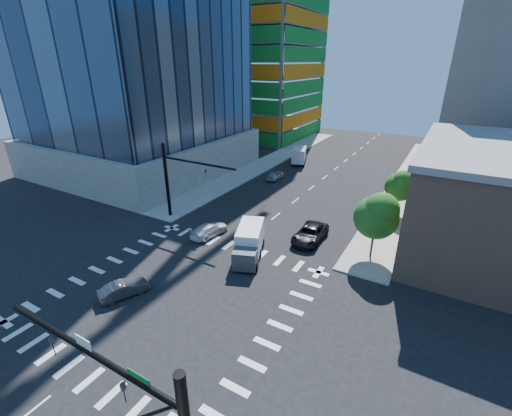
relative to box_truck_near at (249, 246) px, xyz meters
The scene contains 14 objects.
ground 8.35m from the box_truck_near, 104.83° to the right, with size 160.00×160.00×0.00m, color black.
road_markings 8.35m from the box_truck_near, 104.83° to the right, with size 20.00×20.00×0.01m, color silver.
sidewalk_ne 33.70m from the box_truck_near, 72.03° to the left, with size 5.00×60.00×0.15m, color gray.
sidewalk_nw 35.23m from the box_truck_near, 114.52° to the left, with size 5.00×60.00×0.15m, color gray.
construction_building 65.77m from the box_truck_near, 118.69° to the left, with size 25.16×34.50×70.60m.
signal_mast_nw 13.28m from the box_truck_near, 163.75° to the left, with size 10.20×0.40×9.00m.
tree_south 12.53m from the box_truck_near, 29.43° to the left, with size 4.16×4.16×6.82m.
tree_north 21.11m from the box_truck_near, 58.90° to the left, with size 3.54×3.52×5.78m.
car_nb_far 7.44m from the box_truck_near, 58.36° to the left, with size 2.66×5.78×1.61m, color black.
car_sb_near 6.54m from the box_truck_near, 163.37° to the left, with size 1.94×4.77×1.38m, color white.
car_sb_mid 24.60m from the box_truck_near, 111.03° to the left, with size 1.72×4.27×1.45m, color #AAAEB2.
car_sb_cross 11.79m from the box_truck_near, 119.67° to the right, with size 1.37×3.94×1.30m, color #4C4C51.
box_truck_near is the anchor object (origin of this frame).
box_truck_far 35.26m from the box_truck_near, 105.41° to the left, with size 4.17×6.28×3.04m.
Camera 1 is at (17.30, -16.85, 17.91)m, focal length 24.00 mm.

